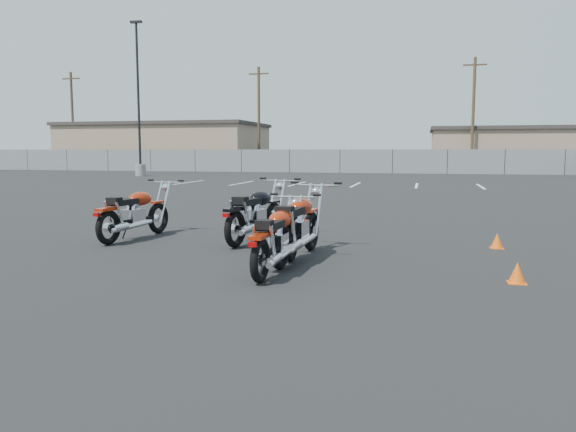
% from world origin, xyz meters
% --- Properties ---
extents(ground, '(120.00, 120.00, 0.00)m').
position_xyz_m(ground, '(0.00, 0.00, 0.00)').
color(ground, black).
rests_on(ground, ground).
extents(motorcycle_front_red, '(0.87, 2.26, 1.11)m').
position_xyz_m(motorcycle_front_red, '(-3.10, 1.58, 0.50)').
color(motorcycle_front_red, black).
rests_on(motorcycle_front_red, ground).
extents(motorcycle_second_black, '(0.93, 2.36, 1.16)m').
position_xyz_m(motorcycle_second_black, '(-0.73, 1.86, 0.53)').
color(motorcycle_second_black, black).
rests_on(motorcycle_second_black, ground).
extents(motorcycle_third_red, '(0.92, 2.39, 1.17)m').
position_xyz_m(motorcycle_third_red, '(0.42, 0.31, 0.53)').
color(motorcycle_third_red, black).
rests_on(motorcycle_third_red, ground).
extents(motorcycle_rear_red, '(0.82, 2.13, 1.04)m').
position_xyz_m(motorcycle_rear_red, '(0.34, -0.65, 0.47)').
color(motorcycle_rear_red, black).
rests_on(motorcycle_rear_red, ground).
extents(training_cone_near, '(0.23, 0.23, 0.27)m').
position_xyz_m(training_cone_near, '(3.62, 2.11, 0.13)').
color(training_cone_near, '#FF5C0D').
rests_on(training_cone_near, ground).
extents(training_cone_far, '(0.23, 0.23, 0.28)m').
position_xyz_m(training_cone_far, '(3.55, -0.60, 0.14)').
color(training_cone_far, '#FF5C0D').
rests_on(training_cone_far, ground).
extents(light_pole_west, '(0.80, 0.70, 10.21)m').
position_xyz_m(light_pole_west, '(-16.38, 26.49, 2.65)').
color(light_pole_west, gray).
rests_on(light_pole_west, ground).
extents(chainlink_fence, '(80.06, 0.06, 1.80)m').
position_xyz_m(chainlink_fence, '(-0.00, 35.00, 0.90)').
color(chainlink_fence, slate).
rests_on(chainlink_fence, ground).
extents(tan_building_west, '(18.40, 10.40, 4.30)m').
position_xyz_m(tan_building_west, '(-22.00, 42.00, 2.16)').
color(tan_building_west, '#987E62').
rests_on(tan_building_west, ground).
extents(tan_building_east, '(14.40, 9.40, 3.70)m').
position_xyz_m(tan_building_east, '(10.00, 44.00, 1.86)').
color(tan_building_east, '#987E62').
rests_on(tan_building_east, ground).
extents(utility_pole_a, '(1.80, 0.24, 9.00)m').
position_xyz_m(utility_pole_a, '(-30.00, 39.00, 4.69)').
color(utility_pole_a, '#402F1D').
rests_on(utility_pole_a, ground).
extents(utility_pole_b, '(1.80, 0.24, 9.00)m').
position_xyz_m(utility_pole_b, '(-12.00, 40.00, 4.69)').
color(utility_pole_b, '#402F1D').
rests_on(utility_pole_b, ground).
extents(utility_pole_c, '(1.80, 0.24, 9.00)m').
position_xyz_m(utility_pole_c, '(6.00, 39.00, 4.69)').
color(utility_pole_c, '#402F1D').
rests_on(utility_pole_c, ground).
extents(parking_line_stripes, '(15.12, 4.00, 0.01)m').
position_xyz_m(parking_line_stripes, '(-2.50, 20.00, 0.00)').
color(parking_line_stripes, silver).
rests_on(parking_line_stripes, ground).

